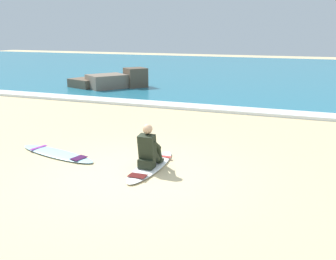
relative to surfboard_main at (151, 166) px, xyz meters
The scene contains 7 objects.
ground_plane 0.56m from the surfboard_main, 102.16° to the right, with size 80.00×80.00×0.00m, color #CCB584.
sea 20.24m from the surfboard_main, 90.34° to the left, with size 80.00×28.00×0.10m, color teal.
breaking_foam 6.54m from the surfboard_main, 91.04° to the left, with size 80.00×0.90×0.11m, color white.
surfboard_main is the anchor object (origin of this frame).
surfer_seated 0.41m from the surfboard_main, 88.50° to the right, with size 0.37×0.70×0.95m.
surfboard_spare_near 2.48m from the surfboard_main, behind, with size 2.45×1.04×0.08m.
rock_outcrop_distant 11.60m from the surfboard_main, 123.98° to the left, with size 3.95×2.68×1.06m.
Camera 1 is at (3.24, -6.58, 2.92)m, focal length 40.31 mm.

